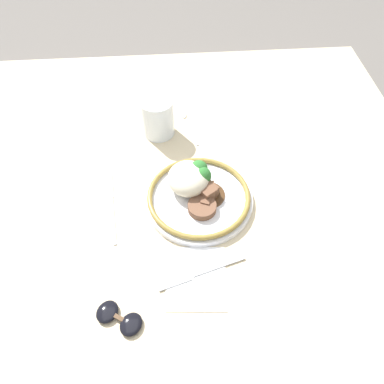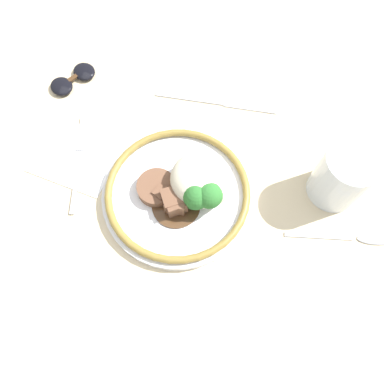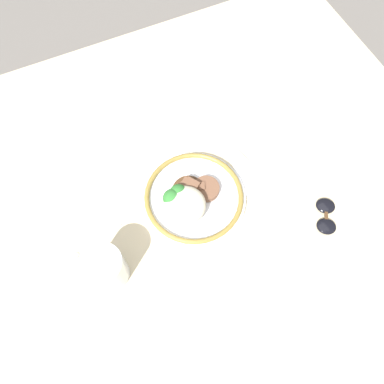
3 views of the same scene
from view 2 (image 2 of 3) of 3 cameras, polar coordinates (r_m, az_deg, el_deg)
The scene contains 9 objects.
ground_plane at distance 0.68m, azimuth -2.47°, elevation 2.31°, with size 8.00×8.00×0.00m, color #5B5651.
dining_table at distance 0.66m, azimuth -2.55°, elevation 3.23°, with size 1.28×1.26×0.05m.
napkin at distance 0.68m, azimuth -17.11°, elevation 5.29°, with size 0.15×0.13×0.00m.
plate at distance 0.59m, azimuth -1.07°, elevation 0.15°, with size 0.25×0.25×0.07m.
juice_glass at distance 0.62m, azimuth 21.74°, elevation 1.99°, with size 0.08×0.08×0.10m.
fork at distance 0.67m, azimuth -16.66°, elevation 5.65°, with size 0.06×0.18×0.00m.
knife at distance 0.71m, azimuth 4.34°, elevation 13.34°, with size 0.22×0.04×0.00m.
spoon at distance 0.64m, azimuth 24.34°, elevation -6.48°, with size 0.17×0.05×0.01m.
sunglasses at distance 0.77m, azimuth -17.69°, elevation 16.10°, with size 0.09×0.10×0.01m.
Camera 2 is at (0.11, -0.27, 0.62)m, focal length 35.00 mm.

